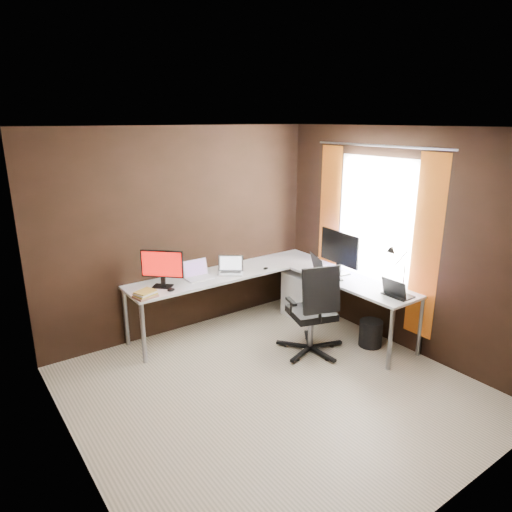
{
  "coord_description": "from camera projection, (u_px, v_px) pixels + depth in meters",
  "views": [
    {
      "loc": [
        -2.43,
        -3.09,
        2.57
      ],
      "look_at": [
        0.48,
        0.95,
        1.07
      ],
      "focal_mm": 32.0,
      "sensor_mm": 36.0,
      "label": 1
    }
  ],
  "objects": [
    {
      "name": "laptop_white",
      "position": [
        198.0,
        274.0,
        5.48
      ],
      "size": [
        0.32,
        0.23,
        0.21
      ],
      "rotation": [
        0.0,
        0.0,
        -0.01
      ],
      "color": "white",
      "rests_on": "desk"
    },
    {
      "name": "laptop_black_big",
      "position": [
        323.0,
        272.0,
        5.53
      ],
      "size": [
        0.43,
        0.49,
        0.27
      ],
      "rotation": [
        0.0,
        0.0,
        1.17
      ],
      "color": "black",
      "rests_on": "desk"
    },
    {
      "name": "monitor_right",
      "position": [
        340.0,
        250.0,
        5.58
      ],
      "size": [
        0.17,
        0.65,
        0.53
      ],
      "rotation": [
        0.0,
        0.0,
        1.5
      ],
      "color": "black",
      "rests_on": "desk"
    },
    {
      "name": "book_stack",
      "position": [
        145.0,
        294.0,
        4.89
      ],
      "size": [
        0.26,
        0.23,
        0.07
      ],
      "rotation": [
        0.0,
        0.0,
        0.28
      ],
      "color": "#9C6854",
      "rests_on": "desk"
    },
    {
      "name": "wastebasket",
      "position": [
        371.0,
        333.0,
        5.35
      ],
      "size": [
        0.3,
        0.3,
        0.31
      ],
      "primitive_type": "cylinder",
      "rotation": [
        0.0,
        0.0,
        0.14
      ],
      "color": "black",
      "rests_on": "ground"
    },
    {
      "name": "office_chair",
      "position": [
        312.0,
        327.0,
        5.15
      ],
      "size": [
        0.6,
        0.63,
        1.07
      ],
      "rotation": [
        0.0,
        0.0,
        -0.31
      ],
      "color": "black",
      "rests_on": "ground"
    },
    {
      "name": "mouse_left",
      "position": [
        171.0,
        290.0,
        5.06
      ],
      "size": [
        0.1,
        0.08,
        0.04
      ],
      "primitive_type": "ellipsoid",
      "rotation": [
        0.0,
        0.0,
        -0.18
      ],
      "color": "black",
      "rests_on": "desk"
    },
    {
      "name": "drawer_pedestal",
      "position": [
        305.0,
        295.0,
        6.11
      ],
      "size": [
        0.42,
        0.5,
        0.6
      ],
      "primitive_type": "cube",
      "color": "white",
      "rests_on": "ground"
    },
    {
      "name": "laptop_silver",
      "position": [
        231.0,
        269.0,
        5.66
      ],
      "size": [
        0.38,
        0.36,
        0.21
      ],
      "rotation": [
        0.0,
        0.0,
        -0.65
      ],
      "color": "silver",
      "rests_on": "desk"
    },
    {
      "name": "mouse_corner",
      "position": [
        266.0,
        268.0,
        5.8
      ],
      "size": [
        0.09,
        0.07,
        0.03
      ],
      "primitive_type": "ellipsoid",
      "rotation": [
        0.0,
        0.0,
        -0.29
      ],
      "color": "black",
      "rests_on": "desk"
    },
    {
      "name": "desk_lamp",
      "position": [
        396.0,
        265.0,
        4.88
      ],
      "size": [
        0.18,
        0.21,
        0.54
      ],
      "rotation": [
        0.0,
        0.0,
        0.11
      ],
      "color": "slate",
      "rests_on": "desk"
    },
    {
      "name": "room",
      "position": [
        298.0,
        259.0,
        4.38
      ],
      "size": [
        3.6,
        3.6,
        2.5
      ],
      "color": "beige",
      "rests_on": "ground"
    },
    {
      "name": "laptop_black_small",
      "position": [
        396.0,
        292.0,
        4.91
      ],
      "size": [
        0.22,
        0.3,
        0.2
      ],
      "rotation": [
        0.0,
        0.0,
        1.58
      ],
      "color": "black",
      "rests_on": "desk"
    },
    {
      "name": "desk",
      "position": [
        276.0,
        280.0,
        5.59
      ],
      "size": [
        2.65,
        2.25,
        0.73
      ],
      "color": "white",
      "rests_on": "ground"
    },
    {
      "name": "monitor_left",
      "position": [
        162.0,
        266.0,
        5.14
      ],
      "size": [
        0.37,
        0.36,
        0.43
      ],
      "rotation": [
        0.0,
        0.0,
        -0.77
      ],
      "color": "black",
      "rests_on": "desk"
    }
  ]
}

